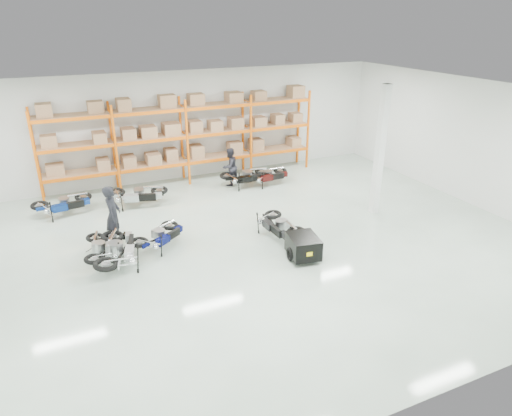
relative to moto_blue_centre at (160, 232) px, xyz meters
name	(u,v)px	position (x,y,z in m)	size (l,w,h in m)	color
room	(245,176)	(2.41, -0.96, 1.76)	(18.00, 18.00, 18.00)	silver
pallet_rack	(184,129)	(2.41, 5.49, 1.76)	(11.28, 0.98, 3.62)	orange
structural_column	(380,151)	(7.61, -0.46, 1.76)	(0.25, 0.25, 4.50)	white
moto_blue_centre	(160,232)	(0.00, 0.00, 0.00)	(0.72, 1.62, 0.99)	#070C49
moto_silver_left	(118,245)	(-1.30, -0.58, 0.12)	(0.89, 2.00, 1.22)	#ADAFB4
moto_black_far_left	(102,244)	(-1.70, -0.08, 0.00)	(0.72, 1.62, 0.99)	black
moto_touring_right	(278,221)	(3.59, -0.82, 0.03)	(0.76, 1.72, 1.05)	black
trailer	(303,246)	(3.59, -2.42, -0.08)	(0.96, 1.74, 0.71)	black
moto_back_a	(63,200)	(-2.54, 3.82, 0.05)	(0.79, 1.78, 1.09)	navy
moto_back_b	(137,191)	(0.01, 3.59, 0.08)	(0.83, 1.87, 1.15)	#9EA4A7
moto_back_c	(247,173)	(4.51, 3.87, 0.07)	(0.82, 1.85, 1.13)	black
moto_back_d	(268,172)	(5.38, 3.71, 0.02)	(0.76, 1.70, 1.04)	#3E0D0C
person_left	(113,215)	(-1.20, 0.82, 0.45)	(0.69, 0.45, 1.88)	black
person_back	(230,167)	(3.93, 4.29, 0.29)	(0.76, 0.59, 1.57)	black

